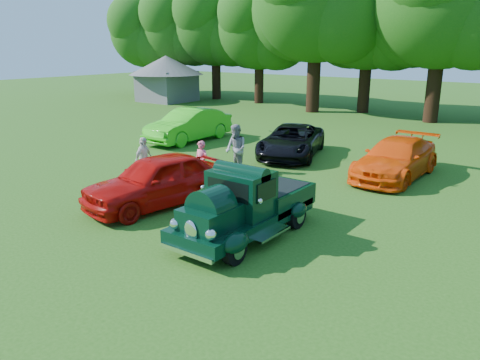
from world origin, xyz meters
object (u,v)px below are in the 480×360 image
Objects in this scene: red_convertible at (158,180)px; back_car_lime at (189,125)px; spectator_grey at (236,149)px; spectator_pink at (201,163)px; spectator_white at (144,159)px; back_car_black at (291,141)px; hero_pickup at (246,207)px; back_car_orange at (396,159)px; gazebo at (166,73)px.

back_car_lime reaches higher than red_convertible.
red_convertible is 0.93× the size of back_car_lime.
spectator_grey reaches higher than back_car_lime.
red_convertible is at bearing -82.02° from spectator_pink.
spectator_white is (-2.35, 1.54, 0.01)m from red_convertible.
spectator_pink reaches higher than back_car_black.
hero_pickup is at bearing -40.95° from back_car_lime.
back_car_orange is 9.26m from spectator_white.
red_convertible reaches higher than back_car_black.
back_car_lime reaches higher than spectator_white.
red_convertible is at bearing -52.99° from back_car_lime.
spectator_grey reaches higher than spectator_white.
gazebo is at bearing 138.41° from back_car_lime.
spectator_pink is at bearing -68.11° from spectator_grey.
hero_pickup is at bearing -97.66° from back_car_orange.
red_convertible is at bearing -62.04° from spectator_grey.
back_car_black is at bearing -30.85° from gazebo.
back_car_black is (5.95, 0.21, -0.14)m from back_car_lime.
red_convertible is at bearing 175.17° from hero_pickup.
back_car_black is (-0.14, 8.14, -0.10)m from red_convertible.
gazebo reaches higher than spectator_pink.
back_car_orange is 3.18× the size of spectator_pink.
back_car_orange is 5.98m from spectator_grey.
back_car_black is at bearing 84.94° from spectator_pink.
back_car_orange is at bearing 53.16° from spectator_grey.
hero_pickup is 7.89m from back_car_orange.
spectator_pink is 2.14m from spectator_white.
hero_pickup is at bearing -120.18° from spectator_white.
hero_pickup is at bearing 5.19° from red_convertible.
spectator_white is (-7.08, -5.96, 0.09)m from back_car_orange.
red_convertible is at bearing -121.44° from back_car_orange.
red_convertible is 3.01× the size of spectator_pink.
hero_pickup reaches higher than red_convertible.
back_car_orange is (10.82, -0.43, -0.11)m from back_car_lime.
back_car_orange is 2.63× the size of spectator_grey.
spectator_grey is (-3.98, 4.77, 0.17)m from hero_pickup.
spectator_grey is (-0.41, 4.47, 0.14)m from red_convertible.
gazebo is (-23.39, 20.20, 1.63)m from hero_pickup.
hero_pickup is 9.22m from back_car_black.
back_car_orange is (4.73, 7.50, -0.08)m from red_convertible.
spectator_white is at bearing 156.68° from red_convertible.
spectator_pink reaches higher than back_car_orange.
gazebo reaches higher than spectator_white.
hero_pickup is 0.90× the size of back_car_lime.
back_car_orange is at bearing 67.77° from red_convertible.
red_convertible is 8.14m from back_car_black.
back_car_black is at bearing 1.53° from back_car_lime.
spectator_white reaches higher than back_car_orange.
spectator_white is (-1.93, -2.93, -0.13)m from spectator_grey.
gazebo is at bearing 30.72° from spectator_white.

